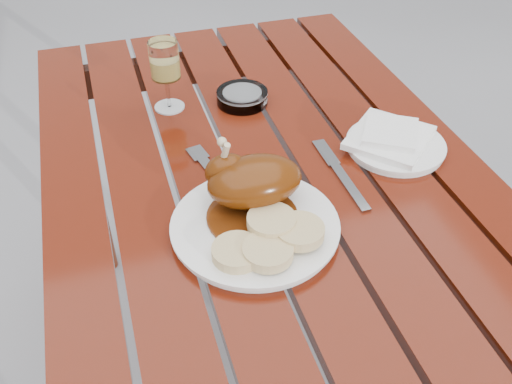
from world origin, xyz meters
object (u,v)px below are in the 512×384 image
(table, at_px, (259,288))
(ashtray, at_px, (242,97))
(dinner_plate, at_px, (255,227))
(wine_glass, at_px, (166,76))
(side_plate, at_px, (395,146))

(table, relative_size, ashtray, 10.84)
(dinner_plate, bearing_deg, ashtray, 76.97)
(dinner_plate, distance_m, ashtray, 0.40)
(table, bearing_deg, dinner_plate, -109.71)
(table, xyz_separation_m, wine_glass, (-0.13, 0.23, 0.45))
(ashtray, bearing_deg, table, -96.52)
(wine_glass, height_order, side_plate, wine_glass)
(table, bearing_deg, wine_glass, 119.62)
(table, xyz_separation_m, dinner_plate, (-0.07, -0.19, 0.38))
(table, xyz_separation_m, side_plate, (0.26, -0.05, 0.38))
(wine_glass, relative_size, ashtray, 1.36)
(wine_glass, bearing_deg, table, -60.38)
(dinner_plate, height_order, side_plate, dinner_plate)
(table, height_order, ashtray, ashtray)
(wine_glass, distance_m, ashtray, 0.17)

